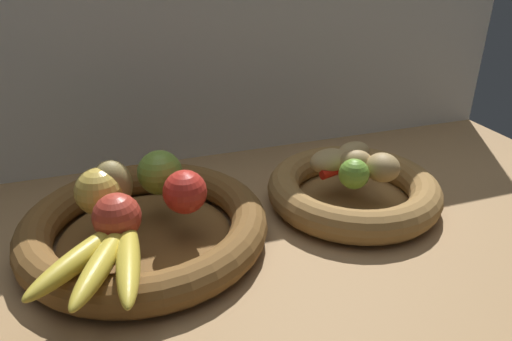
% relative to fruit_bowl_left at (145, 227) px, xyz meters
% --- Properties ---
extents(ground_plane, '(1.40, 0.90, 0.03)m').
position_rel_fruit_bowl_left_xyz_m(ground_plane, '(0.21, 0.01, -0.04)').
color(ground_plane, '#9E774C').
extents(back_wall, '(1.40, 0.03, 0.55)m').
position_rel_fruit_bowl_left_xyz_m(back_wall, '(0.21, 0.31, 0.25)').
color(back_wall, silver).
rests_on(back_wall, ground_plane).
extents(fruit_bowl_left, '(0.40, 0.40, 0.06)m').
position_rel_fruit_bowl_left_xyz_m(fruit_bowl_left, '(0.00, 0.00, 0.00)').
color(fruit_bowl_left, brown).
rests_on(fruit_bowl_left, ground_plane).
extents(fruit_bowl_right, '(0.32, 0.32, 0.06)m').
position_rel_fruit_bowl_left_xyz_m(fruit_bowl_right, '(0.38, 0.00, 0.00)').
color(fruit_bowl_right, olive).
rests_on(fruit_bowl_right, ground_plane).
extents(apple_golden_left, '(0.08, 0.08, 0.08)m').
position_rel_fruit_bowl_left_xyz_m(apple_golden_left, '(-0.06, 0.01, 0.07)').
color(apple_golden_left, gold).
rests_on(apple_golden_left, fruit_bowl_left).
extents(apple_red_front, '(0.07, 0.07, 0.07)m').
position_rel_fruit_bowl_left_xyz_m(apple_red_front, '(-0.04, -0.07, 0.07)').
color(apple_red_front, '#B73828').
rests_on(apple_red_front, fruit_bowl_left).
extents(apple_green_back, '(0.08, 0.08, 0.08)m').
position_rel_fruit_bowl_left_xyz_m(apple_green_back, '(0.04, 0.05, 0.07)').
color(apple_green_back, '#7AA338').
rests_on(apple_green_back, fruit_bowl_left).
extents(apple_red_right, '(0.07, 0.07, 0.07)m').
position_rel_fruit_bowl_left_xyz_m(apple_red_right, '(0.06, -0.03, 0.07)').
color(apple_red_right, red).
rests_on(apple_red_right, fruit_bowl_left).
extents(pear_brown, '(0.07, 0.07, 0.08)m').
position_rel_fruit_bowl_left_xyz_m(pear_brown, '(-0.04, 0.02, 0.07)').
color(pear_brown, olive).
rests_on(pear_brown, fruit_bowl_left).
extents(banana_bunch_front, '(0.16, 0.20, 0.03)m').
position_rel_fruit_bowl_left_xyz_m(banana_bunch_front, '(-0.06, -0.13, 0.05)').
color(banana_bunch_front, gold).
rests_on(banana_bunch_front, fruit_bowl_left).
extents(potato_small, '(0.08, 0.08, 0.05)m').
position_rel_fruit_bowl_left_xyz_m(potato_small, '(0.41, -0.03, 0.06)').
color(potato_small, '#A38451').
rests_on(potato_small, fruit_bowl_right).
extents(potato_back, '(0.09, 0.07, 0.04)m').
position_rel_fruit_bowl_left_xyz_m(potato_back, '(0.40, 0.05, 0.05)').
color(potato_back, tan).
rests_on(potato_back, fruit_bowl_right).
extents(potato_large, '(0.08, 0.07, 0.05)m').
position_rel_fruit_bowl_left_xyz_m(potato_large, '(0.38, -0.00, 0.06)').
color(potato_large, '#A38451').
rests_on(potato_large, fruit_bowl_right).
extents(potato_oblong, '(0.09, 0.07, 0.04)m').
position_rel_fruit_bowl_left_xyz_m(potato_oblong, '(0.34, 0.03, 0.05)').
color(potato_oblong, tan).
rests_on(potato_oblong, fruit_bowl_right).
extents(lime_near, '(0.05, 0.05, 0.05)m').
position_rel_fruit_bowl_left_xyz_m(lime_near, '(0.35, -0.04, 0.06)').
color(lime_near, '#6B9E33').
rests_on(lime_near, fruit_bowl_right).
extents(chili_pepper, '(0.13, 0.04, 0.02)m').
position_rel_fruit_bowl_left_xyz_m(chili_pepper, '(0.38, 0.01, 0.04)').
color(chili_pepper, red).
rests_on(chili_pepper, fruit_bowl_right).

